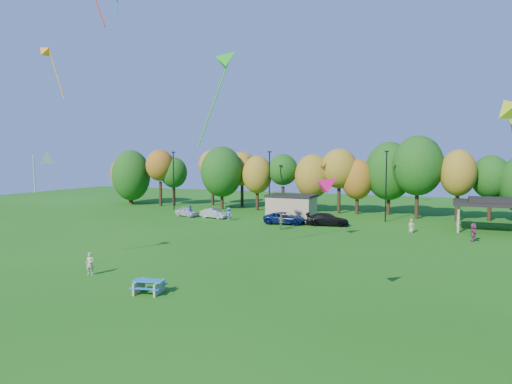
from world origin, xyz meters
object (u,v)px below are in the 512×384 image
at_px(car_a, 187,212).
at_px(car_d, 327,219).
at_px(picnic_table, 149,286).
at_px(kite_flyer, 90,264).
at_px(car_b, 214,213).
at_px(car_c, 285,218).

xyz_separation_m(car_a, car_d, (20.17, -0.44, 0.10)).
bearing_deg(picnic_table, kite_flyer, 152.14).
height_order(kite_flyer, car_a, kite_flyer).
distance_m(car_a, car_b, 4.40).
bearing_deg(car_b, picnic_table, -149.28).
xyz_separation_m(kite_flyer, car_c, (4.49, 28.33, -0.08)).
xyz_separation_m(car_a, car_c, (15.04, -1.35, 0.08)).
relative_size(car_b, car_c, 0.75).
distance_m(kite_flyer, car_c, 28.69).
distance_m(kite_flyer, car_b, 30.23).
relative_size(car_b, car_d, 0.77).
height_order(picnic_table, car_a, car_a).
distance_m(picnic_table, kite_flyer, 6.69).
bearing_deg(car_d, car_c, 89.60).
bearing_deg(car_a, car_d, -73.98).
bearing_deg(car_b, car_d, -82.34).
height_order(kite_flyer, car_c, kite_flyer).
distance_m(car_b, car_d, 15.77).
relative_size(picnic_table, car_d, 0.42).
height_order(car_c, car_d, car_d).
xyz_separation_m(car_b, car_d, (15.77, -0.35, 0.10)).
relative_size(kite_flyer, car_b, 0.41).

